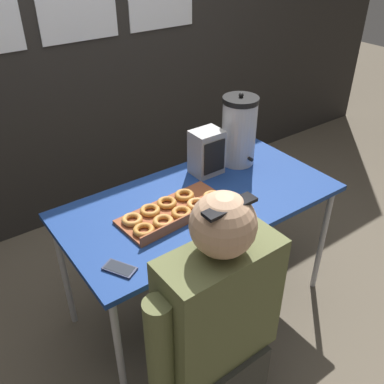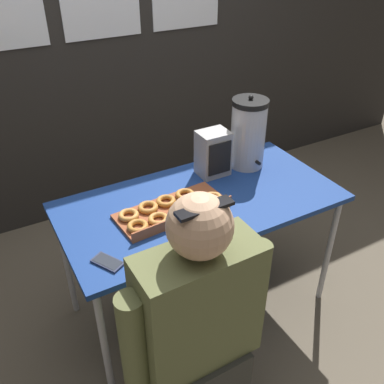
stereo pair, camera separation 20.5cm
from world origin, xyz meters
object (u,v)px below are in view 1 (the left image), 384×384
Objects in this scene: person_seated at (218,330)px; coffee_urn at (239,131)px; cell_phone at (120,269)px; space_heater at (207,152)px; donut_box at (173,211)px.

coffee_urn is at bearing -135.33° from person_seated.
space_heater is at bearing -0.68° from cell_phone.
space_heater reaches higher than cell_phone.
person_seated is at bearing -86.95° from cell_phone.
space_heater is at bearing 26.35° from donut_box.
space_heater is at bearing 177.90° from coffee_urn.
cell_phone is 0.60× the size of space_heater.
cell_phone is at bearing -151.50° from space_heater.
person_seated is at bearing -110.66° from donut_box.
cell_phone is 0.45m from person_seated.
donut_box is 0.63m from coffee_urn.
coffee_urn reaches higher than cell_phone.
coffee_urn is 1.66× the size of space_heater.
person_seated is at bearing -134.48° from coffee_urn.
cell_phone is (-0.38, -0.19, -0.01)m from donut_box.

